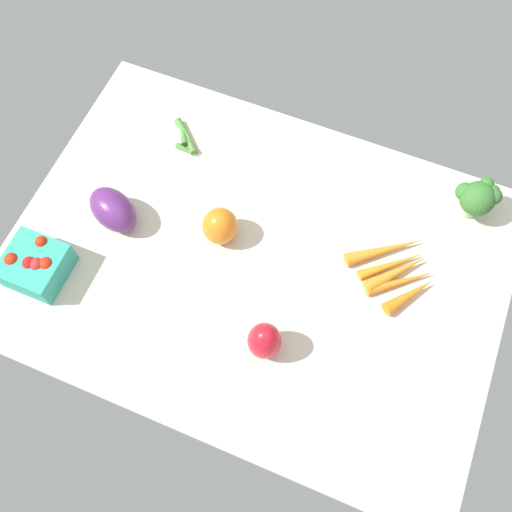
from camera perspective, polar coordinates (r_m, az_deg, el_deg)
name	(u,v)px	position (r cm, az deg, el deg)	size (l,w,h in cm)	color
tablecloth	(256,262)	(122.92, 0.00, -0.57)	(104.00, 76.00, 2.00)	beige
carrot_bunch	(396,271)	(123.06, 13.72, -1.41)	(20.18, 20.13, 2.98)	orange
okra_pile	(186,137)	(137.80, -6.95, 11.68)	(9.59, 9.51, 1.81)	#468832
eggplant	(113,210)	(126.60, -14.01, 4.50)	(12.09, 7.98, 7.98)	#5F296F
bell_pepper_red	(264,341)	(110.81, 0.85, -8.42)	(6.58, 6.58, 9.98)	red
bell_pepper_orange	(220,226)	(120.83, -3.58, 3.00)	(7.54, 7.54, 8.72)	orange
berry_basket	(36,265)	(126.02, -21.03, -0.83)	(11.69, 11.69, 7.47)	teal
broccoli_head	(478,197)	(130.34, 21.21, 5.46)	(9.46, 8.19, 10.09)	#A9C589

